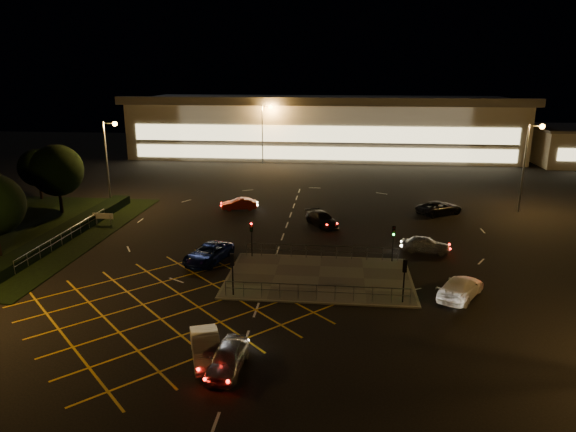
# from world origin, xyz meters

# --- Properties ---
(ground) EXTENTS (180.00, 180.00, 0.00)m
(ground) POSITION_xyz_m (0.00, 0.00, 0.00)
(ground) COLOR black
(ground) RESTS_ON ground
(pedestrian_island) EXTENTS (14.00, 9.00, 0.12)m
(pedestrian_island) POSITION_xyz_m (2.00, -2.00, 0.06)
(pedestrian_island) COLOR #4C4944
(pedestrian_island) RESTS_ON ground
(grass_verge) EXTENTS (18.00, 30.00, 0.08)m
(grass_verge) POSITION_xyz_m (-28.00, 6.00, 0.04)
(grass_verge) COLOR black
(grass_verge) RESTS_ON ground
(hedge) EXTENTS (2.00, 26.00, 1.00)m
(hedge) POSITION_xyz_m (-23.00, 6.00, 0.50)
(hedge) COLOR black
(hedge) RESTS_ON ground
(supermarket) EXTENTS (72.00, 26.50, 10.50)m
(supermarket) POSITION_xyz_m (0.00, 61.95, 5.31)
(supermarket) COLOR beige
(supermarket) RESTS_ON ground
(streetlight_nw) EXTENTS (1.78, 0.56, 10.03)m
(streetlight_nw) POSITION_xyz_m (-23.56, 18.00, 6.56)
(streetlight_nw) COLOR slate
(streetlight_nw) RESTS_ON ground
(streetlight_ne) EXTENTS (1.78, 0.56, 10.03)m
(streetlight_ne) POSITION_xyz_m (24.44, 20.00, 6.56)
(streetlight_ne) COLOR slate
(streetlight_ne) RESTS_ON ground
(streetlight_far_left) EXTENTS (1.78, 0.56, 10.03)m
(streetlight_far_left) POSITION_xyz_m (-9.56, 48.00, 6.56)
(streetlight_far_left) COLOR slate
(streetlight_far_left) RESTS_ON ground
(streetlight_far_right) EXTENTS (1.78, 0.56, 10.03)m
(streetlight_far_right) POSITION_xyz_m (30.44, 50.00, 6.56)
(streetlight_far_right) COLOR slate
(streetlight_far_right) RESTS_ON ground
(signal_sw) EXTENTS (0.28, 0.30, 3.15)m
(signal_sw) POSITION_xyz_m (-4.00, -5.99, 2.37)
(signal_sw) COLOR black
(signal_sw) RESTS_ON pedestrian_island
(signal_se) EXTENTS (0.28, 0.30, 3.15)m
(signal_se) POSITION_xyz_m (8.00, -5.99, 2.37)
(signal_se) COLOR black
(signal_se) RESTS_ON pedestrian_island
(signal_nw) EXTENTS (0.28, 0.30, 3.15)m
(signal_nw) POSITION_xyz_m (-4.00, 1.99, 2.37)
(signal_nw) COLOR black
(signal_nw) RESTS_ON pedestrian_island
(signal_ne) EXTENTS (0.28, 0.30, 3.15)m
(signal_ne) POSITION_xyz_m (8.00, 1.99, 2.37)
(signal_ne) COLOR black
(signal_ne) RESTS_ON pedestrian_island
(tree_c) EXTENTS (5.76, 5.76, 7.84)m
(tree_c) POSITION_xyz_m (-28.00, 14.00, 4.95)
(tree_c) COLOR black
(tree_c) RESTS_ON ground
(tree_d) EXTENTS (4.68, 4.68, 6.37)m
(tree_d) POSITION_xyz_m (-34.00, 20.00, 4.02)
(tree_d) COLOR black
(tree_d) RESTS_ON ground
(car_near_silver) EXTENTS (1.93, 4.30, 1.43)m
(car_near_silver) POSITION_xyz_m (-2.37, -15.29, 0.72)
(car_near_silver) COLOR #B5B8BD
(car_near_silver) RESTS_ON ground
(car_queue_white) EXTENTS (2.93, 4.62, 1.44)m
(car_queue_white) POSITION_xyz_m (-3.82, -14.35, 0.72)
(car_queue_white) COLOR silver
(car_queue_white) RESTS_ON ground
(car_left_blue) EXTENTS (3.95, 5.89, 1.50)m
(car_left_blue) POSITION_xyz_m (-7.50, 0.60, 0.75)
(car_left_blue) COLOR #0D194E
(car_left_blue) RESTS_ON ground
(car_far_dkgrey) EXTENTS (4.13, 5.07, 1.38)m
(car_far_dkgrey) POSITION_xyz_m (1.66, 12.29, 0.69)
(car_far_dkgrey) COLOR black
(car_far_dkgrey) RESTS_ON ground
(car_right_silver) EXTENTS (4.44, 2.27, 1.45)m
(car_right_silver) POSITION_xyz_m (11.18, 4.95, 0.72)
(car_right_silver) COLOR #A9ABB0
(car_right_silver) RESTS_ON ground
(car_circ_red) EXTENTS (4.30, 2.26, 1.35)m
(car_circ_red) POSITION_xyz_m (-8.19, 17.62, 0.67)
(car_circ_red) COLOR maroon
(car_circ_red) RESTS_ON ground
(car_east_grey) EXTENTS (5.91, 5.02, 1.50)m
(car_east_grey) POSITION_xyz_m (14.72, 17.97, 0.75)
(car_east_grey) COLOR black
(car_east_grey) RESTS_ON ground
(car_approach_white) EXTENTS (4.47, 5.57, 1.51)m
(car_approach_white) POSITION_xyz_m (12.19, -4.52, 0.76)
(car_approach_white) COLOR white
(car_approach_white) RESTS_ON ground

